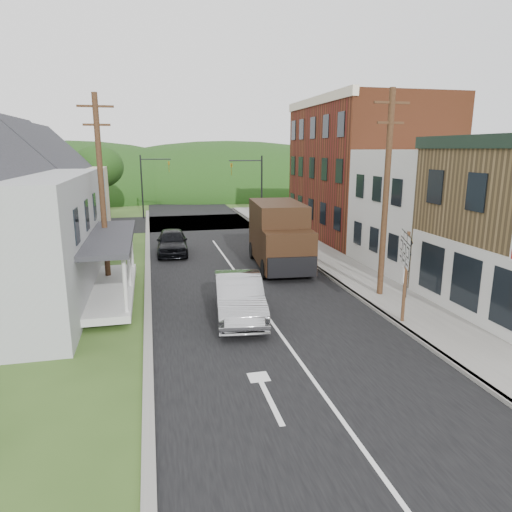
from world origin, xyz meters
TOP-DOWN VIEW (x-y plane):
  - ground at (0.00, 0.00)m, footprint 120.00×120.00m
  - road at (0.00, 10.00)m, footprint 9.00×90.00m
  - cross_road at (0.00, 27.00)m, footprint 60.00×9.00m
  - sidewalk_right at (5.90, 8.00)m, footprint 2.80×55.00m
  - curb_right at (4.55, 8.00)m, footprint 0.20×55.00m
  - curb_left at (-4.65, 8.00)m, footprint 0.30×55.00m
  - storefront_white at (11.30, 7.50)m, footprint 8.00×7.00m
  - storefront_red at (11.30, 17.00)m, footprint 8.00×12.00m
  - house_blue at (-11.00, 17.00)m, footprint 7.14×8.16m
  - house_cream at (-11.50, 26.00)m, footprint 7.14×8.16m
  - utility_pole_right at (5.60, 3.50)m, footprint 1.60×0.26m
  - utility_pole_left at (-6.50, 8.00)m, footprint 1.60×0.26m
  - traffic_signal_right at (4.30, 23.50)m, footprint 2.87×0.20m
  - traffic_signal_left at (-4.30, 30.50)m, footprint 2.87×0.20m
  - tree_left_d at (-9.00, 32.00)m, footprint 4.80×4.80m
  - forested_ridge at (0.00, 55.00)m, footprint 90.00×30.00m
  - silver_sedan at (-1.12, 2.34)m, footprint 2.34×5.31m
  - dark_sedan at (-3.09, 14.37)m, footprint 2.07×4.72m
  - delivery_van at (2.62, 9.64)m, footprint 3.14×6.66m
  - route_sign_cluster at (4.75, 0.23)m, footprint 0.79×1.86m
  - warning_sign at (6.42, 2.74)m, footprint 0.13×0.81m

SIDE VIEW (x-z plane):
  - ground at x=0.00m, z-range 0.00..0.00m
  - road at x=0.00m, z-range -0.01..0.01m
  - cross_road at x=0.00m, z-range -0.01..0.01m
  - forested_ridge at x=0.00m, z-range -8.00..8.00m
  - curb_left at x=-4.65m, z-range 0.00..0.12m
  - sidewalk_right at x=5.90m, z-range 0.00..0.15m
  - curb_right at x=4.55m, z-range 0.00..0.15m
  - dark_sedan at x=-3.09m, z-range 0.00..1.58m
  - silver_sedan at x=-1.12m, z-range 0.00..1.70m
  - delivery_van at x=2.62m, z-range 0.02..3.64m
  - warning_sign at x=6.42m, z-range 0.56..3.48m
  - route_sign_cluster at x=4.75m, z-range 0.66..4.12m
  - storefront_white at x=11.30m, z-range 0.00..6.50m
  - house_blue at x=-11.00m, z-range 0.05..7.33m
  - house_cream at x=-11.50m, z-range 0.05..7.33m
  - traffic_signal_right at x=4.30m, z-range 0.76..6.76m
  - traffic_signal_left at x=-4.30m, z-range 0.76..6.76m
  - utility_pole_right at x=5.60m, z-range 0.16..9.16m
  - utility_pole_left at x=-6.50m, z-range 0.16..9.16m
  - tree_left_d at x=-9.00m, z-range 1.41..8.35m
  - storefront_red at x=11.30m, z-range 0.00..10.00m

